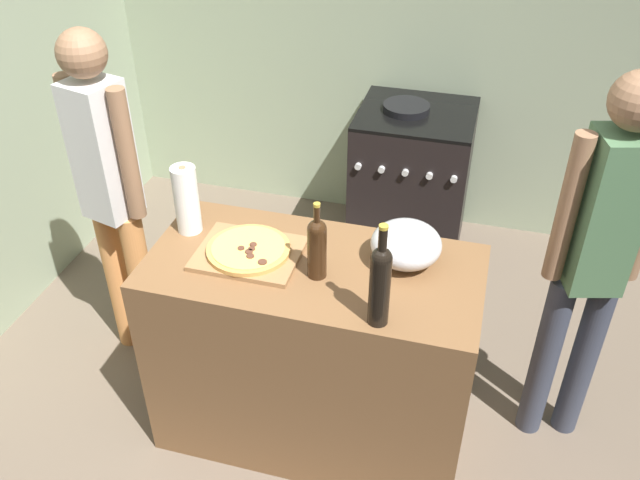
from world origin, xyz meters
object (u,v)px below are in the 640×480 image
object	(u,v)px
pizza	(249,249)
wine_bottle_green	(380,282)
wine_bottle_dark	(317,246)
person_in_red	(595,254)
person_in_stripes	(110,187)
paper_towel_roll	(186,200)
mixing_bowl	(406,244)
stove	(411,181)

from	to	relation	value
pizza	wine_bottle_green	bearing A→B (deg)	-23.08
wine_bottle_dark	person_in_red	bearing A→B (deg)	18.60
pizza	person_in_stripes	size ratio (longest dim) A/B	0.20
wine_bottle_green	person_in_red	bearing A→B (deg)	35.88
paper_towel_roll	person_in_stripes	xyz separation A→B (m)	(-0.46, 0.17, -0.11)
mixing_bowl	person_in_red	size ratio (longest dim) A/B	0.16
pizza	person_in_stripes	bearing A→B (deg)	160.21
wine_bottle_dark	person_in_red	world-z (taller)	person_in_red
stove	paper_towel_roll	bearing A→B (deg)	-116.77
person_in_red	wine_bottle_dark	bearing A→B (deg)	-161.40
person_in_stripes	person_in_red	bearing A→B (deg)	0.50
paper_towel_roll	pizza	bearing A→B (deg)	-19.52
mixing_bowl	stove	world-z (taller)	mixing_bowl
wine_bottle_dark	wine_bottle_green	distance (m)	0.33
person_in_stripes	wine_bottle_dark	bearing A→B (deg)	-16.96
pizza	person_in_red	world-z (taller)	person_in_red
wine_bottle_dark	wine_bottle_green	size ratio (longest dim) A/B	0.80
mixing_bowl	person_in_red	world-z (taller)	person_in_red
pizza	paper_towel_roll	bearing A→B (deg)	160.48
wine_bottle_dark	stove	world-z (taller)	wine_bottle_dark
pizza	wine_bottle_dark	bearing A→B (deg)	-9.22
person_in_stripes	stove	bearing A→B (deg)	46.97
paper_towel_roll	person_in_red	bearing A→B (deg)	6.66
wine_bottle_green	pizza	bearing A→B (deg)	156.92
mixing_bowl	wine_bottle_green	world-z (taller)	wine_bottle_green
mixing_bowl	paper_towel_roll	distance (m)	0.89
person_in_stripes	paper_towel_roll	bearing A→B (deg)	-19.96
wine_bottle_green	stove	bearing A→B (deg)	94.20
paper_towel_roll	stove	xyz separation A→B (m)	(0.72, 1.44, -0.62)
mixing_bowl	wine_bottle_dark	bearing A→B (deg)	-151.15
pizza	paper_towel_roll	distance (m)	0.33
stove	wine_bottle_green	bearing A→B (deg)	-85.80
wine_bottle_dark	stove	bearing A→B (deg)	84.98
pizza	paper_towel_roll	xyz separation A→B (m)	(-0.30, 0.10, 0.11)
wine_bottle_dark	person_in_red	xyz separation A→B (m)	(1.00, 0.34, -0.08)
stove	person_in_red	size ratio (longest dim) A/B	0.55
person_in_red	pizza	bearing A→B (deg)	-167.34
wine_bottle_dark	person_in_stripes	size ratio (longest dim) A/B	0.19
wine_bottle_dark	person_in_red	size ratio (longest dim) A/B	0.19
wine_bottle_green	stove	world-z (taller)	wine_bottle_green
stove	person_in_red	bearing A→B (deg)	-55.46
wine_bottle_dark	person_in_red	distance (m)	1.06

